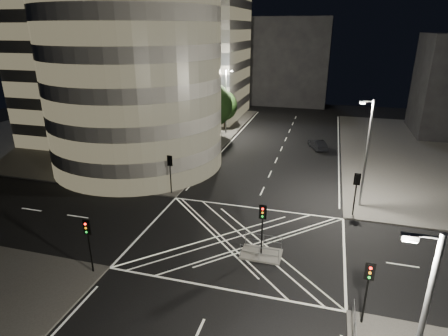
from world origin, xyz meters
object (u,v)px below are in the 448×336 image
(traffic_signal_fr, at_px, (356,186))
(sedan, at_px, (318,144))
(street_lamp_right_far, at_px, (366,151))
(traffic_signal_island, at_px, (262,220))
(traffic_signal_nl, at_px, (88,236))
(traffic_signal_nr, at_px, (368,282))
(street_lamp_left_near, at_px, (183,128))
(traffic_signal_fl, at_px, (170,167))
(central_island, at_px, (261,254))
(street_lamp_left_far, at_px, (226,100))

(traffic_signal_fr, bearing_deg, sedan, 101.56)
(sedan, bearing_deg, traffic_signal_fr, 78.01)
(street_lamp_right_far, bearing_deg, traffic_signal_island, -125.30)
(traffic_signal_nl, xyz_separation_m, traffic_signal_fr, (17.60, 13.60, 0.00))
(street_lamp_right_far, distance_m, sedan, 18.51)
(traffic_signal_nr, relative_size, traffic_signal_island, 1.00)
(traffic_signal_fr, bearing_deg, street_lamp_left_near, 164.08)
(traffic_signal_fl, relative_size, street_lamp_left_near, 0.40)
(central_island, relative_size, traffic_signal_island, 0.75)
(traffic_signal_nr, xyz_separation_m, sedan, (-3.98, 33.05, -2.24))
(traffic_signal_island, bearing_deg, street_lamp_left_near, 130.27)
(central_island, relative_size, street_lamp_right_far, 0.30)
(traffic_signal_fr, distance_m, street_lamp_left_far, 29.63)
(traffic_signal_nl, distance_m, sedan, 35.82)
(traffic_signal_fl, distance_m, traffic_signal_fr, 17.60)
(sedan, bearing_deg, traffic_signal_nr, 73.32)
(traffic_signal_nl, xyz_separation_m, sedan, (13.62, 33.05, -2.24))
(traffic_signal_island, bearing_deg, traffic_signal_nr, -37.93)
(traffic_signal_nr, xyz_separation_m, street_lamp_left_near, (-18.24, 18.80, 2.63))
(street_lamp_left_far, height_order, street_lamp_right_far, same)
(traffic_signal_island, bearing_deg, sedan, 84.19)
(central_island, height_order, traffic_signal_nl, traffic_signal_nl)
(traffic_signal_nr, height_order, sedan, traffic_signal_nr)
(central_island, relative_size, street_lamp_left_near, 0.30)
(traffic_signal_nl, distance_m, street_lamp_left_near, 18.99)
(traffic_signal_nr, xyz_separation_m, traffic_signal_island, (-6.80, 5.30, 0.00))
(street_lamp_left_far, distance_m, street_lamp_right_far, 28.23)
(traffic_signal_fl, height_order, street_lamp_left_near, street_lamp_left_near)
(central_island, bearing_deg, street_lamp_left_near, 130.27)
(traffic_signal_fr, relative_size, traffic_signal_island, 1.00)
(traffic_signal_fr, distance_m, traffic_signal_island, 10.73)
(street_lamp_right_far, bearing_deg, traffic_signal_nr, -92.30)
(central_island, relative_size, traffic_signal_nr, 0.75)
(central_island, height_order, sedan, sedan)
(street_lamp_right_far, relative_size, sedan, 2.45)
(traffic_signal_fl, relative_size, traffic_signal_fr, 1.00)
(traffic_signal_nl, bearing_deg, traffic_signal_fr, 37.69)
(traffic_signal_island, relative_size, street_lamp_right_far, 0.40)
(traffic_signal_fl, height_order, sedan, traffic_signal_fl)
(traffic_signal_nl, height_order, sedan, traffic_signal_nl)
(traffic_signal_nr, relative_size, street_lamp_right_far, 0.40)
(street_lamp_left_near, bearing_deg, street_lamp_left_far, 90.00)
(traffic_signal_nr, xyz_separation_m, street_lamp_right_far, (0.64, 15.80, 2.63))
(traffic_signal_fl, xyz_separation_m, traffic_signal_island, (10.80, -8.30, 0.00))
(traffic_signal_nr, relative_size, sedan, 0.98)
(street_lamp_left_near, relative_size, street_lamp_left_far, 1.00)
(sedan, bearing_deg, street_lamp_left_near, 21.43)
(traffic_signal_nl, bearing_deg, traffic_signal_nr, 0.00)
(street_lamp_left_far, xyz_separation_m, sedan, (14.26, -3.75, -4.87))
(traffic_signal_island, xyz_separation_m, sedan, (2.82, 27.75, -2.24))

